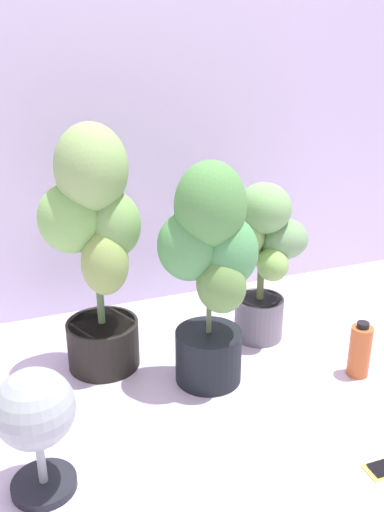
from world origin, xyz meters
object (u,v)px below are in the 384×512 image
potted_plant_center (210,264)px  potted_plant_back_left (94,239)px  nutrient_bottle (360,350)px  floor_fan (35,415)px  potted_plant_back_right (264,253)px

potted_plant_center → potted_plant_back_left: (-0.34, 0.23, 0.05)m
potted_plant_back_left → nutrient_bottle: 1.03m
floor_fan → potted_plant_back_right: bearing=-172.3°
potted_plant_back_left → floor_fan: size_ratio=2.42×
floor_fan → nutrient_bottle: bearing=166.0°
potted_plant_back_left → potted_plant_back_right: bearing=-1.9°
potted_plant_center → potted_plant_back_left: bearing=146.1°
potted_plant_back_right → nutrient_bottle: 0.51m
floor_fan → potted_plant_center: bearing=-174.5°
potted_plant_back_left → floor_fan: (-0.29, -0.54, -0.26)m
floor_fan → potted_plant_back_left: bearing=-139.2°
potted_plant_center → potted_plant_back_right: 0.38m
potted_plant_back_right → nutrient_bottle: potted_plant_back_right is taller
potted_plant_center → floor_fan: potted_plant_center is taller
potted_plant_center → nutrient_bottle: (0.52, -0.17, -0.35)m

